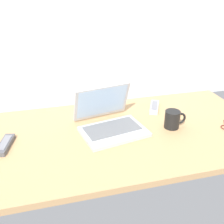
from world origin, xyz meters
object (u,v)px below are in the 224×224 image
at_px(remote_control_near, 5,145).
at_px(laptop, 109,121).
at_px(remote_control_far, 154,107).
at_px(coffee_mug, 173,119).

bearing_deg(remote_control_near, laptop, 4.87).
distance_m(laptop, remote_control_near, 0.51).
xyz_separation_m(laptop, remote_control_far, (0.31, 0.15, -0.03)).
distance_m(remote_control_near, remote_control_far, 0.84).
bearing_deg(coffee_mug, laptop, 167.50).
distance_m(coffee_mug, remote_control_far, 0.23).
relative_size(coffee_mug, remote_control_near, 0.70).
bearing_deg(coffee_mug, remote_control_far, 91.48).
relative_size(remote_control_near, remote_control_far, 1.01).
bearing_deg(remote_control_near, coffee_mug, -1.91).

